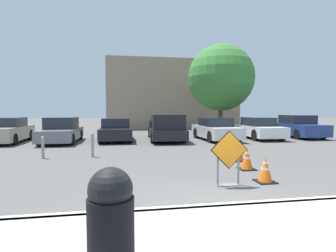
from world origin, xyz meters
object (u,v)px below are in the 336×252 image
Objects in this scene: traffic_cone_nearest at (265,169)px; parked_car_fourth at (216,130)px; traffic_cone_fifth at (223,142)px; parked_car_second at (62,131)px; traffic_cone_third at (239,152)px; traffic_cone_second at (247,159)px; bollard_nearest at (93,144)px; pickup_truck at (166,129)px; parked_car_nearest at (7,131)px; parked_car_fifth at (258,129)px; traffic_cone_fourth at (227,147)px; parked_car_third at (116,130)px; parked_car_sixth at (298,127)px; trash_bin at (111,219)px; bollard_second at (43,147)px; road_closed_sign at (229,156)px.

traffic_cone_nearest is 9.61m from parked_car_fourth.
traffic_cone_fifth is at bearing 79.55° from traffic_cone_nearest.
traffic_cone_third is at bearing 138.04° from parked_car_second.
traffic_cone_second is 8.16m from parked_car_fourth.
bollard_nearest reaches higher than traffic_cone_second.
traffic_cone_fifth is at bearing 118.89° from pickup_truck.
pickup_truck is (9.19, -0.39, 0.06)m from parked_car_nearest.
traffic_cone_nearest is 11.02m from parked_car_fifth.
traffic_cone_fourth is 0.12× the size of pickup_truck.
bollard_nearest is (5.39, -5.62, -0.16)m from parked_car_nearest.
traffic_cone_nearest is 0.16× the size of parked_car_nearest.
traffic_cone_fourth is at bearing 149.52° from parked_car_nearest.
traffic_cone_nearest is 0.16× the size of parked_car_fifth.
parked_car_nearest reaches higher than parked_car_third.
traffic_cone_third is 10.58m from parked_car_sixth.
parked_car_sixth reaches higher than parked_car_second.
bollard_second is at bearing 110.42° from trash_bin.
parked_car_fourth is 4.38× the size of bollard_nearest.
parked_car_fourth is at bearing 174.81° from parked_car_nearest.
traffic_cone_third is 0.16× the size of parked_car_third.
pickup_truck is (-2.05, 4.23, 0.38)m from traffic_cone_fifth.
traffic_cone_second is 2.74m from traffic_cone_fourth.
traffic_cone_fourth is at bearing -104.14° from traffic_cone_fifth.
bollard_second reaches higher than traffic_cone_fourth.
parked_car_second is (-7.83, 5.59, 0.34)m from traffic_cone_fourth.
trash_bin is (-11.94, -13.45, 0.01)m from parked_car_sixth.
bollard_second is at bearing 23.18° from parked_car_sixth.
traffic_cone_fifth is at bearing 7.42° from bollard_second.
traffic_cone_third is at bearing 143.91° from parked_car_nearest.
parked_car_third is 0.95× the size of parked_car_fifth.
parked_car_second is 0.99× the size of parked_car_fifth.
parked_car_sixth reaches higher than traffic_cone_fourth.
parked_car_fourth is (12.28, -0.75, -0.01)m from parked_car_nearest.
parked_car_sixth is (7.64, 7.31, 0.37)m from traffic_cone_third.
traffic_cone_fourth is at bearing 85.23° from traffic_cone_third.
parked_car_second is 6.12m from pickup_truck.
road_closed_sign is 6.01m from bollard_nearest.
pickup_truck reaches higher than bollard_nearest.
traffic_cone_fifth is 6.85m from parked_car_third.
road_closed_sign and parked_car_third have the same top height.
traffic_cone_nearest is at bearing 133.58° from parked_car_nearest.
traffic_cone_second is 9.65m from parked_car_third.
pickup_truck reaches higher than parked_car_nearest.
parked_car_fifth is at bearing 177.58° from parked_car_third.
parked_car_fourth is (1.38, 5.24, 0.33)m from traffic_cone_fourth.
pickup_truck is (0.04, 9.91, -0.02)m from road_closed_sign.
traffic_cone_fifth is 0.18× the size of parked_car_third.
parked_car_fourth is at bearing 35.27° from bollard_nearest.
parked_car_third is (-5.10, 4.57, 0.29)m from traffic_cone_fifth.
traffic_cone_nearest is 12.98m from parked_car_sixth.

